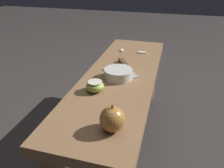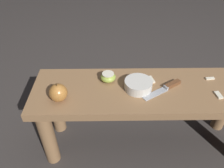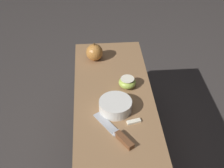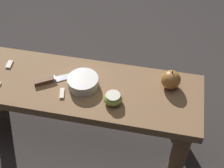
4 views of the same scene
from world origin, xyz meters
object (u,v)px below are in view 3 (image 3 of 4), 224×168
apple_whole (94,52)px  bowl (116,106)px  wooden_bench (116,134)px  knife (119,135)px  apple_cut (127,82)px

apple_whole → bowl: (0.36, 0.07, -0.02)m
wooden_bench → bowl: bearing=177.8°
knife → bowl: bearing=-32.9°
apple_cut → bowl: bearing=-23.5°
wooden_bench → bowl: (-0.05, 0.00, 0.11)m
wooden_bench → bowl: size_ratio=8.43×
wooden_bench → apple_cut: apple_cut is taller
apple_cut → bowl: bowl is taller
wooden_bench → apple_whole: 0.44m
wooden_bench → knife: 0.14m
wooden_bench → apple_cut: bearing=161.5°
wooden_bench → knife: (0.09, -0.00, 0.10)m
wooden_bench → apple_cut: size_ratio=14.60×
apple_whole → knife: bearing=8.1°
wooden_bench → apple_whole: bearing=-170.1°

